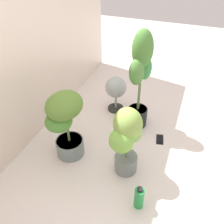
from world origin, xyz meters
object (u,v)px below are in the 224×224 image
Objects in this scene: potted_plant_front_left at (127,137)px; cell_phone at (160,139)px; potted_plant_front_right at (140,76)px; floor_fan at (116,89)px; nutrient_bottle at (139,198)px; potted_plant_back_left at (65,121)px.

potted_plant_front_left reaches higher than cell_phone.
potted_plant_front_right is 2.47× the size of floor_fan.
potted_plant_front_left is 0.65m from cell_phone.
floor_fan reaches higher than nutrient_bottle.
potted_plant_back_left is 1.57× the size of floor_fan.
potted_plant_back_left is (-0.64, 0.47, -0.19)m from potted_plant_front_right.
potted_plant_front_left is 1.56× the size of floor_fan.
potted_plant_back_left is at bearing 90.51° from potted_plant_front_left.
potted_plant_front_right is 0.46m from floor_fan.
potted_plant_front_left is at bearing 23.25° from floor_fan.
potted_plant_front_left is 0.46m from nutrient_bottle.
cell_phone is at bearing -118.69° from potted_plant_front_right.
potted_plant_back_left is 0.84m from floor_fan.
potted_plant_back_left is 1.01× the size of potted_plant_front_left.
potted_plant_back_left is at bearing 68.70° from nutrient_bottle.
potted_plant_back_left is at bearing 143.83° from potted_plant_front_right.
nutrient_bottle is at bearing -163.48° from potted_plant_front_right.
potted_plant_front_right reaches higher than floor_fan.
potted_plant_front_right reaches higher than potted_plant_front_left.
potted_plant_front_right reaches higher than potted_plant_back_left.
floor_fan is at bearing 60.23° from potted_plant_front_right.
potted_plant_front_right is 0.82m from potted_plant_back_left.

